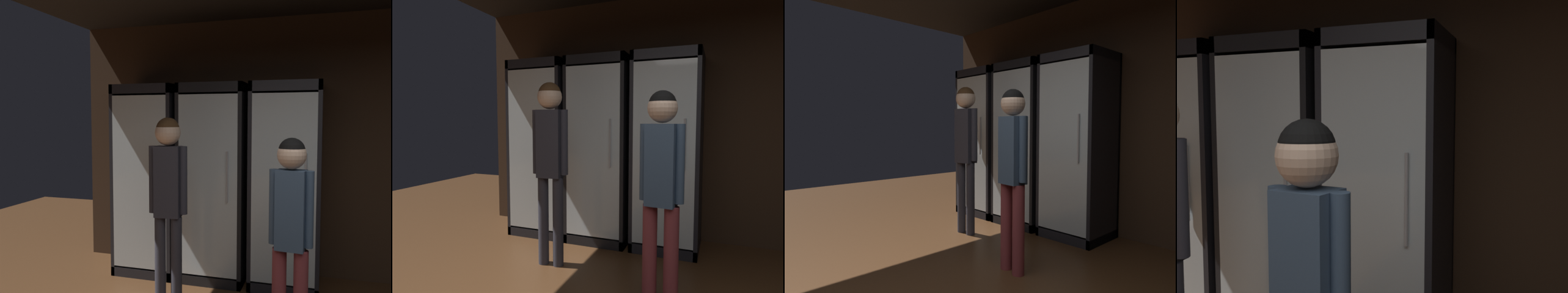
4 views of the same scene
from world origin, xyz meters
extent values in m
cube|color=#382619|center=(0.00, 3.03, 1.40)|extent=(6.00, 0.06, 2.80)
cube|color=black|center=(-2.06, 2.96, 1.03)|extent=(0.68, 0.04, 2.07)
cube|color=black|center=(-1.73, 2.67, 1.03)|extent=(0.04, 0.63, 2.07)
cube|color=black|center=(-2.06, 2.67, 2.02)|extent=(0.68, 0.63, 0.10)
cube|color=white|center=(-2.06, 2.93, 1.03)|extent=(0.60, 0.02, 1.83)
cylinder|color=#B2B2B7|center=(-1.85, 2.34, 1.14)|extent=(0.02, 0.02, 0.50)
cylinder|color=#194723|center=(-2.28, 2.66, 0.23)|extent=(0.06, 0.06, 0.20)
cylinder|color=#194723|center=(-2.28, 2.66, 0.38)|extent=(0.02, 0.02, 0.10)
cylinder|color=black|center=(-2.13, 2.67, 0.24)|extent=(0.08, 0.08, 0.23)
cylinder|color=black|center=(-2.13, 2.67, 0.40)|extent=(0.03, 0.03, 0.09)
cylinder|color=#B2332D|center=(-2.13, 2.67, 0.24)|extent=(0.08, 0.08, 0.07)
cylinder|color=black|center=(-1.98, 2.62, 0.35)|extent=(0.02, 0.02, 0.07)
cylinder|color=brown|center=(-1.83, 2.65, 0.35)|extent=(0.02, 0.02, 0.06)
cube|color=silver|center=(-2.06, 2.67, 0.57)|extent=(0.58, 0.55, 0.02)
cylinder|color=brown|center=(-2.20, 2.72, 0.69)|extent=(0.07, 0.07, 0.21)
cylinder|color=brown|center=(-2.20, 2.72, 0.83)|extent=(0.02, 0.02, 0.07)
cylinder|color=beige|center=(-2.20, 2.72, 0.67)|extent=(0.07, 0.07, 0.06)
cylinder|color=black|center=(-1.90, 2.66, 0.68)|extent=(0.07, 0.07, 0.19)
cylinder|color=black|center=(-1.90, 2.66, 0.81)|extent=(0.03, 0.03, 0.08)
cylinder|color=#2D2D33|center=(-1.90, 2.66, 0.68)|extent=(0.07, 0.07, 0.05)
cube|color=silver|center=(-2.06, 2.67, 1.03)|extent=(0.58, 0.55, 0.02)
cylinder|color=brown|center=(-2.25, 2.65, 1.14)|extent=(0.07, 0.07, 0.21)
cylinder|color=brown|center=(-2.25, 2.65, 1.30)|extent=(0.02, 0.02, 0.10)
cylinder|color=#B2332D|center=(-2.25, 2.65, 1.15)|extent=(0.07, 0.07, 0.08)
cylinder|color=gray|center=(-2.05, 2.63, 1.16)|extent=(0.07, 0.07, 0.24)
cylinder|color=gray|center=(-2.05, 2.63, 1.32)|extent=(0.02, 0.02, 0.10)
cylinder|color=#B2332D|center=(-2.05, 2.63, 1.12)|extent=(0.07, 0.07, 0.06)
cylinder|color=brown|center=(-1.86, 2.67, 1.15)|extent=(0.07, 0.07, 0.22)
cylinder|color=brown|center=(-1.86, 2.67, 1.30)|extent=(0.02, 0.02, 0.07)
cylinder|color=#B2332D|center=(-1.86, 2.67, 1.14)|extent=(0.07, 0.07, 0.08)
cube|color=silver|center=(-2.06, 2.67, 1.48)|extent=(0.58, 0.55, 0.02)
cylinder|color=#9EAD99|center=(-2.13, 2.68, 1.60)|extent=(0.08, 0.08, 0.21)
cylinder|color=#9EAD99|center=(-2.13, 2.68, 1.75)|extent=(0.03, 0.03, 0.09)
cylinder|color=tan|center=(-2.13, 2.68, 1.59)|extent=(0.08, 0.08, 0.08)
cylinder|color=black|center=(-1.98, 2.69, 1.61)|extent=(0.07, 0.07, 0.23)
cylinder|color=black|center=(-1.98, 2.69, 1.75)|extent=(0.02, 0.02, 0.07)
cylinder|color=tan|center=(-1.98, 2.69, 1.61)|extent=(0.07, 0.07, 0.09)
cylinder|color=gray|center=(-1.83, 2.65, 1.61)|extent=(0.07, 0.07, 0.23)
cylinder|color=gray|center=(-1.83, 2.65, 1.76)|extent=(0.03, 0.03, 0.09)
cylinder|color=white|center=(-1.83, 2.65, 1.58)|extent=(0.07, 0.07, 0.07)
cube|color=black|center=(-1.31, 2.96, 1.03)|extent=(0.68, 0.04, 2.07)
cube|color=black|center=(-1.64, 2.67, 1.03)|extent=(0.04, 0.63, 2.07)
cube|color=black|center=(-0.99, 2.67, 1.03)|extent=(0.04, 0.63, 2.07)
cube|color=black|center=(-1.31, 2.67, 2.02)|extent=(0.68, 0.63, 0.10)
cube|color=white|center=(-1.31, 2.93, 1.03)|extent=(0.60, 0.02, 1.83)
cube|color=silver|center=(-1.31, 2.36, 1.03)|extent=(0.60, 0.02, 1.83)
cylinder|color=#B2B2B7|center=(-1.11, 2.34, 1.14)|extent=(0.02, 0.02, 0.50)
cylinder|color=#194723|center=(-1.46, 2.67, 0.36)|extent=(0.02, 0.02, 0.08)
cylinder|color=brown|center=(-1.18, 2.70, 0.36)|extent=(0.02, 0.02, 0.09)
cube|color=silver|center=(-1.31, 2.67, 0.73)|extent=(0.58, 0.55, 0.02)
cylinder|color=#336B38|center=(-1.54, 2.71, 0.85)|extent=(0.06, 0.06, 0.24)
cylinder|color=#336B38|center=(-1.54, 2.71, 1.02)|extent=(0.02, 0.02, 0.10)
cylinder|color=#B2332D|center=(-1.54, 2.71, 0.83)|extent=(0.07, 0.07, 0.09)
cylinder|color=#336B38|center=(-1.39, 2.71, 0.85)|extent=(0.07, 0.07, 0.22)
cylinder|color=#336B38|center=(-1.39, 2.71, 1.00)|extent=(0.03, 0.03, 0.09)
cylinder|color=beige|center=(-1.39, 2.71, 0.82)|extent=(0.07, 0.07, 0.08)
cylinder|color=#9EAD99|center=(-1.24, 2.70, 0.84)|extent=(0.07, 0.07, 0.21)
cylinder|color=#9EAD99|center=(-1.24, 2.70, 0.98)|extent=(0.02, 0.02, 0.08)
cylinder|color=#2D2D33|center=(-1.24, 2.70, 0.81)|extent=(0.07, 0.07, 0.07)
cylinder|color=#9EAD99|center=(-1.10, 2.70, 0.84)|extent=(0.07, 0.07, 0.22)
cylinder|color=#9EAD99|center=(-1.10, 2.70, 1.00)|extent=(0.03, 0.03, 0.09)
cylinder|color=#B2332D|center=(-1.10, 2.70, 0.83)|extent=(0.07, 0.07, 0.08)
cube|color=silver|center=(-1.31, 2.67, 1.33)|extent=(0.58, 0.55, 0.02)
cylinder|color=#9EAD99|center=(-1.51, 2.63, 1.45)|extent=(0.06, 0.06, 0.23)
cylinder|color=#9EAD99|center=(-1.51, 2.63, 1.60)|extent=(0.02, 0.02, 0.06)
cylinder|color=#B2332D|center=(-1.51, 2.63, 1.46)|extent=(0.07, 0.07, 0.08)
cylinder|color=#9EAD99|center=(-1.32, 2.69, 1.44)|extent=(0.07, 0.07, 0.20)
cylinder|color=#9EAD99|center=(-1.32, 2.69, 1.57)|extent=(0.02, 0.02, 0.07)
cylinder|color=#B2332D|center=(-1.32, 2.69, 1.42)|extent=(0.08, 0.08, 0.07)
cylinder|color=#9EAD99|center=(-1.13, 2.64, 1.44)|extent=(0.07, 0.07, 0.19)
cylinder|color=#9EAD99|center=(-1.13, 2.64, 1.56)|extent=(0.02, 0.02, 0.06)
cylinder|color=white|center=(-1.13, 2.64, 1.42)|extent=(0.07, 0.07, 0.05)
cube|color=black|center=(-0.57, 2.96, 1.03)|extent=(0.68, 0.04, 2.07)
cube|color=black|center=(-0.89, 2.67, 1.03)|extent=(0.04, 0.63, 2.07)
cube|color=black|center=(-0.25, 2.67, 1.03)|extent=(0.04, 0.63, 2.07)
cube|color=black|center=(-0.57, 2.67, 2.02)|extent=(0.68, 0.63, 0.10)
cube|color=white|center=(-0.57, 2.93, 1.03)|extent=(0.60, 0.02, 1.83)
cube|color=silver|center=(-0.57, 2.36, 1.03)|extent=(0.60, 0.02, 1.83)
cylinder|color=#B2B2B7|center=(-0.37, 2.34, 1.14)|extent=(0.02, 0.02, 0.50)
cube|color=silver|center=(-0.57, 2.67, 0.57)|extent=(0.58, 0.55, 0.02)
cylinder|color=gray|center=(-0.76, 2.64, 0.70)|extent=(0.08, 0.08, 0.23)
cylinder|color=gray|center=(-0.76, 2.64, 0.85)|extent=(0.03, 0.03, 0.06)
cylinder|color=white|center=(-0.76, 2.64, 0.67)|extent=(0.08, 0.08, 0.06)
cylinder|color=black|center=(-0.58, 2.65, 0.68)|extent=(0.06, 0.06, 0.20)
cylinder|color=black|center=(-0.58, 2.65, 0.83)|extent=(0.02, 0.02, 0.09)
cylinder|color=tan|center=(-0.58, 2.65, 0.67)|extent=(0.06, 0.06, 0.07)
cylinder|color=#9EAD99|center=(-0.38, 2.70, 0.70)|extent=(0.08, 0.08, 0.23)
cylinder|color=#9EAD99|center=(-0.38, 2.70, 0.85)|extent=(0.03, 0.03, 0.07)
cylinder|color=beige|center=(-0.38, 2.70, 0.70)|extent=(0.08, 0.08, 0.07)
cube|color=silver|center=(-0.57, 2.67, 1.03)|extent=(0.58, 0.55, 0.02)
cylinder|color=brown|center=(-0.79, 2.71, 1.16)|extent=(0.08, 0.08, 0.24)
cylinder|color=brown|center=(-0.79, 2.71, 1.32)|extent=(0.03, 0.03, 0.09)
cylinder|color=tan|center=(-0.79, 2.71, 1.12)|extent=(0.08, 0.08, 0.09)
cylinder|color=#194723|center=(-0.65, 2.70, 1.13)|extent=(0.06, 0.06, 0.19)
cylinder|color=#194723|center=(-0.65, 2.70, 1.26)|extent=(0.02, 0.02, 0.08)
cylinder|color=tan|center=(-0.65, 2.70, 1.10)|extent=(0.06, 0.06, 0.06)
cylinder|color=brown|center=(-0.50, 2.68, 1.13)|extent=(0.07, 0.07, 0.19)
cylinder|color=brown|center=(-0.50, 2.68, 1.26)|extent=(0.03, 0.03, 0.07)
cylinder|color=tan|center=(-0.50, 2.68, 1.12)|extent=(0.08, 0.08, 0.06)
cylinder|color=black|center=(-0.36, 2.67, 1.13)|extent=(0.06, 0.06, 0.19)
cylinder|color=black|center=(-0.36, 2.67, 1.28)|extent=(0.02, 0.02, 0.09)
cylinder|color=#B2332D|center=(-0.36, 2.67, 1.14)|extent=(0.06, 0.06, 0.06)
cube|color=silver|center=(-0.57, 2.67, 1.48)|extent=(0.58, 0.55, 0.02)
cylinder|color=#194723|center=(-0.71, 2.72, 1.59)|extent=(0.08, 0.08, 0.20)
cylinder|color=#194723|center=(-0.71, 2.72, 1.73)|extent=(0.03, 0.03, 0.08)
cylinder|color=#B2332D|center=(-0.71, 2.72, 1.56)|extent=(0.08, 0.08, 0.07)
cylinder|color=black|center=(-0.42, 2.63, 1.60)|extent=(0.06, 0.06, 0.22)
cylinder|color=black|center=(-0.42, 2.63, 1.75)|extent=(0.02, 0.02, 0.06)
cylinder|color=beige|center=(-0.42, 2.63, 1.59)|extent=(0.06, 0.06, 0.07)
cylinder|color=#2D2D38|center=(-1.38, 1.82, 1.17)|extent=(0.07, 0.07, 0.60)
cube|color=#384C66|center=(-0.43, 1.42, 1.06)|extent=(0.22, 0.18, 0.58)
cylinder|color=#384C66|center=(-0.56, 1.43, 1.07)|extent=(0.07, 0.07, 0.55)
cylinder|color=#384C66|center=(-0.31, 1.40, 1.07)|extent=(0.07, 0.07, 0.55)
sphere|color=beige|center=(-0.43, 1.42, 1.45)|extent=(0.21, 0.21, 0.21)
sphere|color=black|center=(-0.43, 1.42, 1.48)|extent=(0.19, 0.19, 0.19)
camera|label=1|loc=(-0.22, -1.58, 1.71)|focal=38.11mm
camera|label=2|loc=(-0.05, -0.92, 1.36)|focal=30.56mm
camera|label=3|loc=(1.49, -0.72, 1.25)|focal=31.02mm
camera|label=4|loc=(0.26, 0.21, 1.59)|focal=39.18mm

